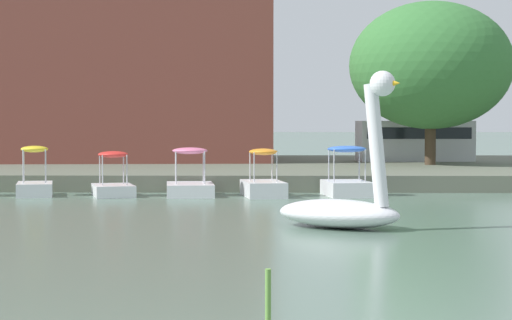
% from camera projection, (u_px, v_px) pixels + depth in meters
% --- Properties ---
extents(shore_bank_far, '(159.70, 19.90, 0.54)m').
position_uv_depth(shore_bank_far, '(226.00, 169.00, 40.97)').
color(shore_bank_far, '#5B6051').
rests_on(shore_bank_far, ground_plane).
extents(swan_boat, '(3.16, 2.81, 3.28)m').
position_uv_depth(swan_boat, '(344.00, 201.00, 20.54)').
color(swan_boat, white).
rests_on(swan_boat, ground_plane).
extents(pedal_boat_blue, '(1.54, 2.27, 1.52)m').
position_uv_depth(pedal_boat_blue, '(347.00, 182.00, 29.68)').
color(pedal_boat_blue, white).
rests_on(pedal_boat_blue, ground_plane).
extents(pedal_boat_orange, '(1.49, 2.41, 1.44)m').
position_uv_depth(pedal_boat_orange, '(263.00, 184.00, 29.50)').
color(pedal_boat_orange, white).
rests_on(pedal_boat_orange, ground_plane).
extents(pedal_boat_pink, '(1.64, 2.41, 1.47)m').
position_uv_depth(pedal_boat_pink, '(190.00, 183.00, 29.70)').
color(pedal_boat_pink, white).
rests_on(pedal_boat_pink, ground_plane).
extents(pedal_boat_red, '(1.61, 2.06, 1.36)m').
position_uv_depth(pedal_boat_red, '(113.00, 183.00, 29.54)').
color(pedal_boat_red, white).
rests_on(pedal_boat_red, ground_plane).
extents(pedal_boat_yellow, '(1.44, 2.10, 1.52)m').
position_uv_depth(pedal_boat_yellow, '(35.00, 183.00, 29.71)').
color(pedal_boat_yellow, white).
rests_on(pedal_boat_yellow, ground_plane).
extents(tree_sapling_by_fence, '(7.97, 7.59, 6.53)m').
position_uv_depth(tree_sapling_by_fence, '(431.00, 65.00, 39.01)').
color(tree_sapling_by_fence, '#423323').
rests_on(tree_sapling_by_fence, shore_bank_far).
extents(parked_van, '(5.09, 2.31, 1.77)m').
position_uv_depth(parked_van, '(414.00, 139.00, 42.99)').
color(parked_van, silver).
rests_on(parked_van, shore_bank_far).
extents(apartment_block, '(16.03, 11.26, 12.81)m').
position_uv_depth(apartment_block, '(98.00, 19.00, 44.53)').
color(apartment_block, brown).
rests_on(apartment_block, shore_bank_far).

